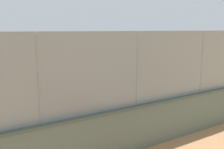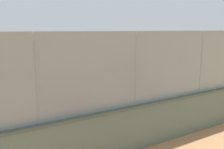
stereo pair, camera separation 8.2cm
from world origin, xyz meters
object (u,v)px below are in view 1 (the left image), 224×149
object	(u,v)px
player_at_service_line	(42,67)
sports_ball	(207,82)
player_foreground_swinging	(174,77)
player_crossing_court	(104,58)

from	to	relation	value
player_at_service_line	sports_ball	world-z (taller)	player_at_service_line
player_foreground_swinging	player_crossing_court	xyz separation A→B (m)	(-0.13, -10.07, 0.12)
player_foreground_swinging	sports_ball	size ratio (longest dim) A/B	16.60
player_foreground_swinging	player_crossing_court	distance (m)	10.08
player_foreground_swinging	player_crossing_court	size ratio (longest dim) A/B	0.89
player_crossing_court	player_foreground_swinging	bearing A→B (deg)	89.26
player_foreground_swinging	player_crossing_court	world-z (taller)	player_crossing_court
player_crossing_court	player_at_service_line	bearing A→B (deg)	15.39
player_crossing_court	sports_ball	bearing A→B (deg)	90.92
player_foreground_swinging	player_at_service_line	distance (m)	10.48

